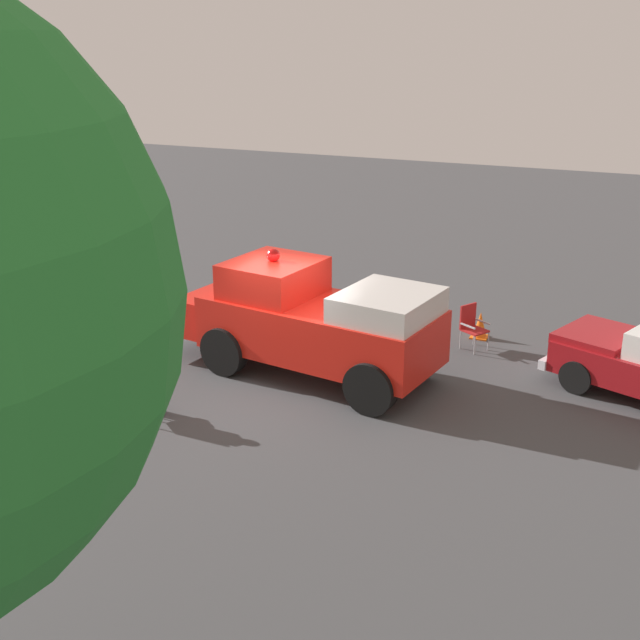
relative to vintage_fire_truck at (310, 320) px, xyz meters
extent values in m
plane|color=#424244|center=(0.31, 0.58, -1.20)|extent=(60.00, 60.00, 0.00)
cylinder|color=black|center=(1.65, 0.75, -0.68)|extent=(1.08, 0.48, 1.04)
cylinder|color=black|center=(1.34, -1.22, -0.68)|extent=(1.08, 0.48, 1.04)
cylinder|color=black|center=(-1.80, 1.30, -0.68)|extent=(1.08, 0.48, 1.04)
cylinder|color=black|center=(-2.12, -0.68, -0.68)|extent=(1.08, 0.48, 1.04)
cube|color=red|center=(-0.23, 0.04, -0.15)|extent=(5.17, 2.84, 1.10)
cube|color=red|center=(2.58, -0.41, -0.28)|extent=(1.16, 1.88, 0.84)
cube|color=red|center=(0.91, -0.14, 0.75)|extent=(1.97, 2.14, 0.76)
cube|color=silver|center=(-1.76, 0.28, 0.60)|extent=(1.98, 2.20, 0.60)
cube|color=silver|center=(3.03, -0.48, -0.28)|extent=(0.34, 1.44, 0.64)
cube|color=silver|center=(3.13, -0.49, -0.70)|extent=(0.55, 2.24, 0.24)
sphere|color=white|center=(3.15, 0.29, -0.20)|extent=(0.30, 0.30, 0.26)
sphere|color=white|center=(2.91, -1.25, -0.20)|extent=(0.30, 0.30, 0.26)
sphere|color=red|center=(0.91, -0.14, 1.25)|extent=(0.32, 0.32, 0.28)
cylinder|color=black|center=(-5.27, -1.24, -0.86)|extent=(0.73, 0.49, 0.68)
cylinder|color=black|center=(-5.86, -2.77, -0.86)|extent=(0.73, 0.49, 0.68)
cube|color=maroon|center=(-5.57, -2.00, -0.22)|extent=(1.89, 2.03, 0.20)
cube|color=silver|center=(-4.89, -2.26, -0.80)|extent=(0.83, 1.83, 0.20)
cylinder|color=#B7BABF|center=(2.11, 2.79, -0.98)|extent=(0.04, 0.04, 0.44)
cylinder|color=#B7BABF|center=(1.75, 3.05, -0.98)|extent=(0.04, 0.04, 0.44)
cylinder|color=#B7BABF|center=(2.37, 3.14, -0.98)|extent=(0.04, 0.04, 0.44)
cylinder|color=#B7BABF|center=(2.02, 3.40, -0.98)|extent=(0.04, 0.04, 0.44)
cube|color=#1E7F38|center=(2.06, 3.10, -0.74)|extent=(0.67, 0.67, 0.04)
cube|color=#1E7F38|center=(2.21, 3.29, -0.46)|extent=(0.41, 0.32, 0.56)
cube|color=#B7BABF|center=(2.25, 2.95, -0.58)|extent=(0.29, 0.37, 0.03)
cube|color=#B7BABF|center=(1.87, 3.24, -0.58)|extent=(0.29, 0.37, 0.03)
cylinder|color=#B7BABF|center=(-3.16, -2.79, -0.98)|extent=(0.04, 0.04, 0.44)
cylinder|color=#B7BABF|center=(-2.94, -2.41, -0.98)|extent=(0.04, 0.04, 0.44)
cylinder|color=#B7BABF|center=(-2.78, -3.01, -0.98)|extent=(0.04, 0.04, 0.44)
cylinder|color=#B7BABF|center=(-2.56, -2.63, -0.98)|extent=(0.04, 0.04, 0.44)
cube|color=#B21E1E|center=(-2.86, -2.71, -0.74)|extent=(0.66, 0.66, 0.04)
cube|color=#B21E1E|center=(-2.65, -2.83, -0.46)|extent=(0.28, 0.43, 0.56)
cube|color=#B7BABF|center=(-2.98, -2.92, -0.58)|extent=(0.40, 0.25, 0.03)
cube|color=#B7BABF|center=(-2.74, -2.51, -0.58)|extent=(0.40, 0.25, 0.03)
cylinder|color=#383842|center=(1.98, 2.82, -0.97)|extent=(0.18, 0.18, 0.45)
cylinder|color=#383842|center=(1.82, 2.94, -0.97)|extent=(0.18, 0.18, 0.45)
cube|color=#383842|center=(2.08, 2.95, -0.69)|extent=(0.39, 0.44, 0.13)
cube|color=#383842|center=(1.92, 3.07, -0.69)|extent=(0.39, 0.44, 0.13)
cube|color=maroon|center=(2.12, 3.17, -0.39)|extent=(0.45, 0.42, 0.54)
sphere|color=tan|center=(2.10, 3.15, -0.02)|extent=(0.31, 0.31, 0.22)
cube|color=orange|center=(-2.81, -3.51, -1.18)|extent=(0.40, 0.40, 0.04)
cone|color=orange|center=(-2.81, -3.51, -0.86)|extent=(0.32, 0.32, 0.60)
camera|label=1|loc=(-6.42, 14.39, 5.66)|focal=45.42mm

